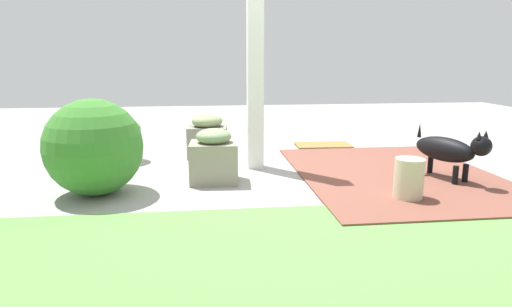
% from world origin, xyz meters
% --- Properties ---
extents(ground_plane, '(12.00, 12.00, 0.00)m').
position_xyz_m(ground_plane, '(0.00, 0.00, 0.00)').
color(ground_plane, '#989590').
extents(brick_path, '(1.80, 2.40, 0.02)m').
position_xyz_m(brick_path, '(-1.01, 0.23, 0.01)').
color(brick_path, brown).
rests_on(brick_path, ground).
extents(porch_pillar, '(0.15, 0.15, 2.38)m').
position_xyz_m(porch_pillar, '(0.27, -0.24, 1.19)').
color(porch_pillar, white).
rests_on(porch_pillar, ground).
extents(stone_planter_nearest, '(0.45, 0.39, 0.48)m').
position_xyz_m(stone_planter_nearest, '(0.74, -0.78, 0.23)').
color(stone_planter_nearest, gray).
rests_on(stone_planter_nearest, ground).
extents(stone_planter_mid, '(0.44, 0.38, 0.48)m').
position_xyz_m(stone_planter_mid, '(0.69, 0.25, 0.23)').
color(stone_planter_mid, gray).
rests_on(stone_planter_mid, ground).
extents(round_shrub, '(0.78, 0.78, 0.78)m').
position_xyz_m(round_shrub, '(1.65, 0.50, 0.39)').
color(round_shrub, '#38792B').
rests_on(round_shrub, ground).
extents(terracotta_pot_broad, '(0.41, 0.41, 0.47)m').
position_xyz_m(terracotta_pot_broad, '(1.65, -0.67, 0.29)').
color(terracotta_pot_broad, '#BF6E48').
rests_on(terracotta_pot_broad, ground).
extents(dog, '(0.43, 0.71, 0.50)m').
position_xyz_m(dog, '(-1.37, 0.48, 0.29)').
color(dog, black).
rests_on(dog, ground).
extents(ceramic_urn, '(0.23, 0.23, 0.33)m').
position_xyz_m(ceramic_urn, '(-0.79, 0.94, 0.16)').
color(ceramic_urn, beige).
rests_on(ceramic_urn, ground).
extents(doormat, '(0.68, 0.40, 0.03)m').
position_xyz_m(doormat, '(-0.69, -1.17, 0.01)').
color(doormat, olive).
rests_on(doormat, ground).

